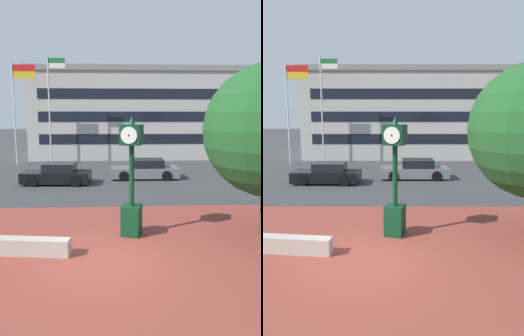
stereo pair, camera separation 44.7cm
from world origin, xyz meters
TOP-DOWN VIEW (x-y plane):
  - ground_plane at (0.00, 0.00)m, footprint 200.00×200.00m
  - plaza_brick_paving at (0.00, 0.75)m, footprint 44.00×9.49m
  - planter_wall at (-2.66, 0.62)m, footprint 3.22×0.77m
  - street_clock at (0.81, 2.02)m, footprint 0.83×0.85m
  - car_street_near at (2.18, 12.04)m, footprint 4.40×1.86m
  - car_street_mid at (-3.27, 10.57)m, footprint 4.11×1.96m
  - flagpole_primary at (-7.73, 18.14)m, footprint 1.88×0.14m
  - flagpole_secondary at (-5.04, 18.14)m, footprint 1.45×0.14m
  - civic_building at (2.97, 27.27)m, footprint 21.86×13.77m

SIDE VIEW (x-z plane):
  - ground_plane at x=0.00m, z-range 0.00..0.00m
  - plaza_brick_paving at x=0.00m, z-range 0.00..0.01m
  - planter_wall at x=-2.66m, z-range 0.00..0.50m
  - car_street_mid at x=-3.27m, z-range -0.07..1.21m
  - car_street_near at x=2.18m, z-range -0.07..1.21m
  - street_clock at x=0.81m, z-range -0.16..3.88m
  - civic_building at x=2.97m, z-range 0.01..8.58m
  - flagpole_secondary at x=-5.04m, z-range 0.63..9.56m
  - flagpole_primary at x=-7.73m, z-range 0.94..9.36m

